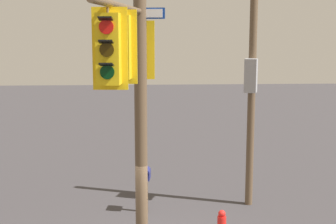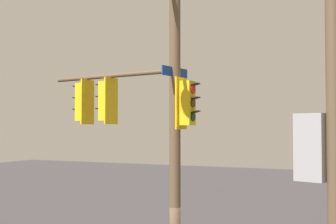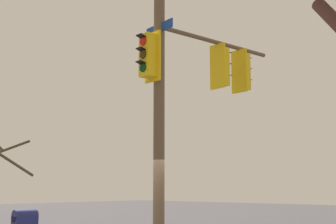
# 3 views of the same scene
# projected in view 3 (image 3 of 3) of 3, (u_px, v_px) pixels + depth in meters

# --- Properties ---
(main_signal_pole_assembly) EXTENTS (4.86, 3.71, 8.57)m
(main_signal_pole_assembly) POSITION_uv_depth(u_px,v_px,m) (177.00, 71.00, 12.56)
(main_signal_pole_assembly) COLOR brown
(main_signal_pole_assembly) RESTS_ON ground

